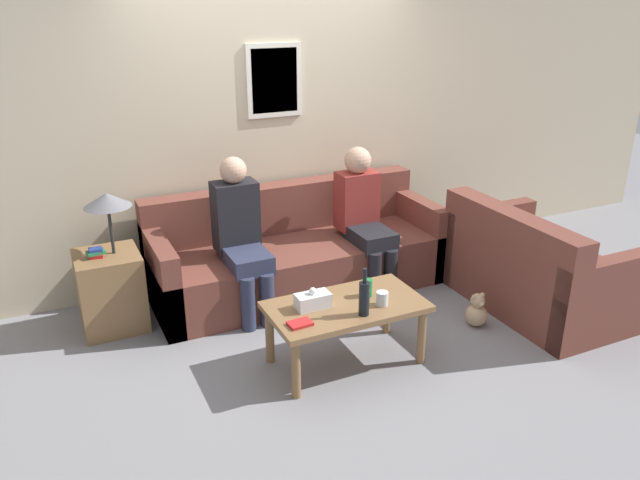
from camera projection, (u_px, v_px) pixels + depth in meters
ground_plane at (323, 312)px, 4.98m from camera, size 16.00×16.00×0.00m
wall_back at (274, 127)px, 5.33m from camera, size 9.00×0.08×2.60m
couch_main at (297, 255)px, 5.32m from camera, size 2.46×0.88×0.85m
couch_side at (535, 273)px, 4.97m from camera, size 0.88×1.41×0.85m
coffee_table at (346, 312)px, 4.18m from camera, size 1.05×0.57×0.45m
side_table_with_lamp at (111, 283)px, 4.65m from camera, size 0.46×0.46×1.06m
wine_bottle at (364, 297)px, 3.98m from camera, size 0.07×0.07×0.33m
drinking_glass at (382, 298)px, 4.13m from camera, size 0.08×0.08×0.09m
book_stack at (300, 324)px, 3.89m from camera, size 0.16×0.11×0.02m
soda_can at (367, 288)px, 4.25m from camera, size 0.07×0.07×0.12m
tissue_box at (313, 300)px, 4.09m from camera, size 0.23×0.12×0.15m
person_left at (241, 232)px, 4.80m from camera, size 0.34×0.62×1.23m
person_right at (363, 213)px, 5.25m from camera, size 0.34×0.63×1.19m
teddy_bear at (477, 312)px, 4.75m from camera, size 0.17×0.17×0.27m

